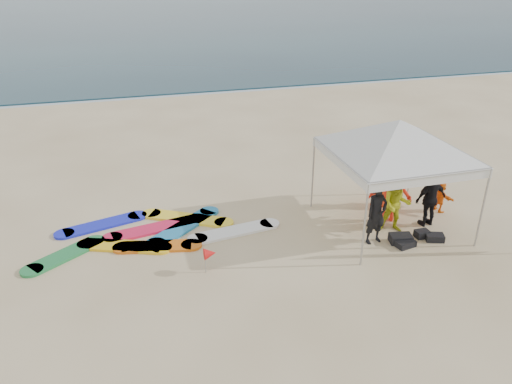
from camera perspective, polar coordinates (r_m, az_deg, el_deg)
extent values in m
plane|color=beige|center=(11.35, 2.40, -11.09)|extent=(120.00, 120.00, 0.00)
cube|color=#0C2633|center=(69.05, -14.03, 19.07)|extent=(160.00, 84.00, 0.08)
cube|color=silver|center=(27.84, -9.42, 11.00)|extent=(160.00, 1.20, 0.01)
imported|color=black|center=(13.04, 13.60, -2.41)|extent=(0.66, 0.50, 1.65)
imported|color=gold|center=(13.73, 15.72, -1.37)|extent=(0.94, 0.84, 1.58)
imported|color=#FF2B16|center=(14.24, 15.18, 0.20)|extent=(1.34, 1.16, 1.80)
imported|color=black|center=(14.30, 19.31, -0.73)|extent=(0.97, 0.48, 1.60)
imported|color=#EE4215|center=(14.98, 14.21, 1.11)|extent=(0.85, 0.64, 1.58)
imported|color=orange|center=(15.35, 20.32, -0.49)|extent=(0.39, 0.88, 0.92)
cylinder|color=#A5A5A8|center=(14.49, 6.52, 2.16)|extent=(0.05, 0.05, 2.15)
cylinder|color=#A5A5A8|center=(15.93, 17.39, 3.31)|extent=(0.05, 0.05, 2.15)
cylinder|color=#A5A5A8|center=(11.87, 12.29, -3.79)|extent=(0.05, 0.05, 2.15)
cylinder|color=#A5A5A8|center=(13.59, 24.48, -1.72)|extent=(0.05, 0.05, 2.15)
cube|color=silver|center=(12.26, 19.42, 1.25)|extent=(3.33, 0.02, 0.24)
cube|color=silver|center=(14.81, 12.55, 6.19)|extent=(3.33, 0.02, 0.24)
cube|color=silver|center=(12.76, 9.41, 3.35)|extent=(0.02, 3.33, 0.24)
cube|color=silver|center=(14.38, 21.23, 4.47)|extent=(0.02, 3.33, 0.24)
pyramid|color=silver|center=(13.19, 16.17, 7.93)|extent=(4.57, 4.57, 0.86)
cylinder|color=#A5A5A8|center=(11.79, -5.81, -7.91)|extent=(0.02, 0.02, 0.60)
cone|color=red|center=(11.70, -5.27, -7.02)|extent=(0.28, 0.28, 0.28)
cube|color=black|center=(13.52, 16.19, -5.14)|extent=(0.62, 0.47, 0.22)
cube|color=black|center=(13.89, 19.74, -4.90)|extent=(0.53, 0.44, 0.18)
cube|color=black|center=(13.42, 16.58, -5.59)|extent=(0.57, 0.49, 0.16)
cube|color=black|center=(13.93, 18.44, -4.56)|extent=(0.37, 0.27, 0.20)
cube|color=yellow|center=(14.25, -7.89, -2.99)|extent=(2.16, 1.56, 0.07)
cube|color=#D36211|center=(13.05, -11.21, -6.12)|extent=(1.80, 0.87, 0.07)
cube|color=yellow|center=(13.25, -14.82, -6.01)|extent=(2.01, 1.22, 0.07)
cube|color=teal|center=(13.83, -8.24, -3.94)|extent=(2.02, 1.81, 0.07)
cube|color=#20783C|center=(13.32, -21.03, -6.76)|extent=(1.72, 1.43, 0.07)
cube|color=#1821CF|center=(14.43, -17.19, -3.59)|extent=(2.09, 1.05, 0.07)
cube|color=#DA1944|center=(13.89, -11.33, -4.07)|extent=(2.43, 0.97, 0.07)
cube|color=white|center=(13.48, -2.47, -4.51)|extent=(2.14, 0.82, 0.07)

